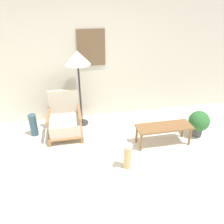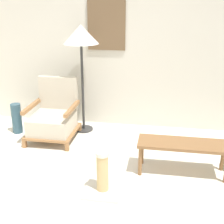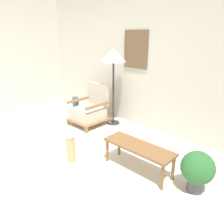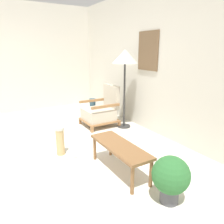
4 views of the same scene
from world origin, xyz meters
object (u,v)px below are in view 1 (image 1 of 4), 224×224
at_px(vase, 33,125).
at_px(potted_plant, 199,122).
at_px(floor_lamp, 78,61).
at_px(scratching_post, 127,161).
at_px(coffee_table, 164,128).
at_px(armchair, 65,121).

bearing_deg(vase, potted_plant, -11.25).
xyz_separation_m(floor_lamp, scratching_post, (0.61, -1.56, -1.23)).
height_order(coffee_table, vase, vase).
relative_size(floor_lamp, coffee_table, 1.54).
bearing_deg(coffee_table, potted_plant, 9.45).
relative_size(coffee_table, vase, 2.27).
xyz_separation_m(vase, potted_plant, (3.19, -0.63, 0.08)).
height_order(armchair, floor_lamp, floor_lamp).
bearing_deg(vase, scratching_post, -39.57).
bearing_deg(armchair, scratching_post, -51.54).
bearing_deg(potted_plant, floor_lamp, 158.03).
height_order(coffee_table, scratching_post, scratching_post).
xyz_separation_m(armchair, vase, (-0.62, 0.10, -0.09)).
xyz_separation_m(armchair, potted_plant, (2.56, -0.53, -0.01)).
height_order(floor_lamp, coffee_table, floor_lamp).
xyz_separation_m(vase, scratching_post, (1.58, -1.30, -0.06)).
bearing_deg(floor_lamp, potted_plant, -21.97).
xyz_separation_m(armchair, scratching_post, (0.95, -1.20, -0.15)).
relative_size(floor_lamp, scratching_post, 3.35).
bearing_deg(vase, armchair, -9.17).
bearing_deg(floor_lamp, coffee_table, -35.50).
bearing_deg(scratching_post, coffee_table, 32.99).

